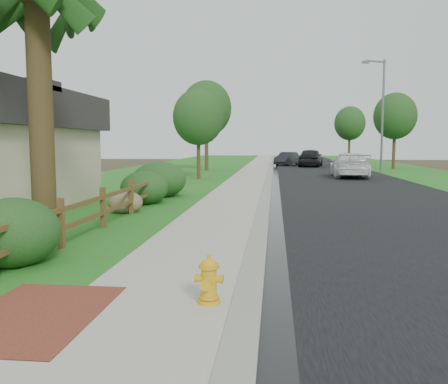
# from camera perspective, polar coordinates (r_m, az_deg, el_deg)

# --- Properties ---
(ground) EXTENTS (120.00, 120.00, 0.00)m
(ground) POSITION_cam_1_polar(r_m,az_deg,el_deg) (6.80, -0.56, -13.11)
(ground) COLOR #342D1C
(road) EXTENTS (8.00, 90.00, 0.02)m
(road) POSITION_cam_1_polar(r_m,az_deg,el_deg) (41.62, 11.42, 2.72)
(road) COLOR black
(road) RESTS_ON ground
(curb) EXTENTS (0.40, 90.00, 0.12)m
(curb) POSITION_cam_1_polar(r_m,az_deg,el_deg) (41.44, 5.63, 2.87)
(curb) COLOR gray
(curb) RESTS_ON ground
(wet_gutter) EXTENTS (0.50, 90.00, 0.00)m
(wet_gutter) POSITION_cam_1_polar(r_m,az_deg,el_deg) (41.44, 6.11, 2.81)
(wet_gutter) COLOR black
(wet_gutter) RESTS_ON road
(sidewalk) EXTENTS (2.20, 90.00, 0.10)m
(sidewalk) POSITION_cam_1_polar(r_m,az_deg,el_deg) (41.48, 3.83, 2.87)
(sidewalk) COLOR #AEA598
(sidewalk) RESTS_ON ground
(grass_strip) EXTENTS (1.60, 90.00, 0.06)m
(grass_strip) POSITION_cam_1_polar(r_m,az_deg,el_deg) (41.60, 1.21, 2.86)
(grass_strip) COLOR #2D621C
(grass_strip) RESTS_ON ground
(lawn_near) EXTENTS (9.00, 90.00, 0.04)m
(lawn_near) POSITION_cam_1_polar(r_m,az_deg,el_deg) (42.36, -5.83, 2.87)
(lawn_near) COLOR #2D621C
(lawn_near) RESTS_ON ground
(verge_far) EXTENTS (6.00, 90.00, 0.04)m
(verge_far) POSITION_cam_1_polar(r_m,az_deg,el_deg) (42.82, 20.66, 2.56)
(verge_far) COLOR #2D621C
(verge_far) RESTS_ON ground
(brick_patch) EXTENTS (1.60, 2.40, 0.11)m
(brick_patch) POSITION_cam_1_polar(r_m,az_deg,el_deg) (6.51, -21.93, -13.92)
(brick_patch) COLOR brown
(brick_patch) RESTS_ON ground
(ranch_fence) EXTENTS (0.12, 16.92, 1.10)m
(ranch_fence) POSITION_cam_1_polar(r_m,az_deg,el_deg) (13.60, -12.59, -1.00)
(ranch_fence) COLOR #4B3419
(ranch_fence) RESTS_ON ground
(fire_hydrant) EXTENTS (0.43, 0.34, 0.65)m
(fire_hydrant) POSITION_cam_1_polar(r_m,az_deg,el_deg) (6.37, -1.83, -10.64)
(fire_hydrant) COLOR yellow
(fire_hydrant) RESTS_ON sidewalk
(white_suv) EXTENTS (2.47, 5.55, 1.58)m
(white_suv) POSITION_cam_1_polar(r_m,az_deg,el_deg) (31.96, 14.85, 3.16)
(white_suv) COLOR white
(white_suv) RESTS_ON road
(dark_car_mid) EXTENTS (2.83, 5.28, 1.71)m
(dark_car_mid) POSITION_cam_1_polar(r_m,az_deg,el_deg) (46.07, 10.40, 4.11)
(dark_car_mid) COLOR black
(dark_car_mid) RESTS_ON road
(dark_car_far) EXTENTS (2.80, 4.27, 1.33)m
(dark_car_far) POSITION_cam_1_polar(r_m,az_deg,el_deg) (47.99, 7.62, 4.00)
(dark_car_far) COLOR black
(dark_car_far) RESTS_ON road
(streetlight) EXTENTS (1.84, 0.88, 8.36)m
(streetlight) POSITION_cam_1_polar(r_m,az_deg,el_deg) (37.51, 18.36, 9.44)
(streetlight) COLOR slate
(streetlight) RESTS_ON ground
(boulder) EXTENTS (1.25, 1.03, 0.74)m
(boulder) POSITION_cam_1_polar(r_m,az_deg,el_deg) (15.15, -11.81, -1.23)
(boulder) COLOR brown
(boulder) RESTS_ON ground
(shrub_a) EXTENTS (2.01, 2.01, 1.25)m
(shrub_a) POSITION_cam_1_polar(r_m,az_deg,el_deg) (9.29, -24.10, -4.48)
(shrub_a) COLOR #163F18
(shrub_a) RESTS_ON ground
(shrub_c) EXTENTS (2.23, 2.23, 1.24)m
(shrub_c) POSITION_cam_1_polar(r_m,az_deg,el_deg) (17.24, -9.56, 0.49)
(shrub_c) COLOR #163F18
(shrub_c) RESTS_ON ground
(shrub_d) EXTENTS (2.60, 2.60, 1.48)m
(shrub_d) POSITION_cam_1_polar(r_m,az_deg,el_deg) (19.40, -7.78, 1.47)
(shrub_d) COLOR #163F18
(shrub_d) RESTS_ON ground
(tree_near_left) EXTENTS (3.11, 3.11, 5.52)m
(tree_near_left) POSITION_cam_1_polar(r_m,az_deg,el_deg) (29.19, -3.10, 8.97)
(tree_near_left) COLOR #3B2E18
(tree_near_left) RESTS_ON ground
(tree_mid_left) EXTENTS (4.03, 4.03, 7.20)m
(tree_mid_left) POSITION_cam_1_polar(r_m,az_deg,el_deg) (38.37, -2.13, 9.99)
(tree_mid_left) COLOR #3B2E18
(tree_mid_left) RESTS_ON ground
(tree_mid_right) EXTENTS (3.57, 3.57, 6.47)m
(tree_mid_right) POSITION_cam_1_polar(r_m,az_deg,el_deg) (42.96, 19.89, 8.57)
(tree_mid_right) COLOR #3B2E18
(tree_mid_right) RESTS_ON ground
(tree_far_right) EXTENTS (3.42, 3.42, 6.31)m
(tree_far_right) POSITION_cam_1_polar(r_m,az_deg,el_deg) (54.91, 14.89, 7.97)
(tree_far_right) COLOR #3B2E18
(tree_far_right) RESTS_ON ground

